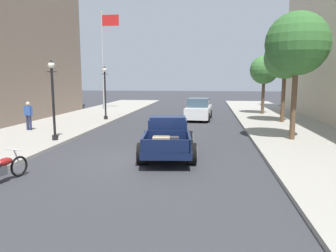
# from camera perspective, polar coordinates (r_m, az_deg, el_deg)

# --- Properties ---
(ground_plane) EXTENTS (140.00, 140.00, 0.00)m
(ground_plane) POSITION_cam_1_polar(r_m,az_deg,el_deg) (12.61, -3.66, -5.93)
(ground_plane) COLOR #333338
(hotrod_truck_navy) EXTENTS (2.52, 5.06, 1.58)m
(hotrod_truck_navy) POSITION_cam_1_polar(r_m,az_deg,el_deg) (13.27, -0.05, -1.85)
(hotrod_truck_navy) COLOR #0F1938
(hotrod_truck_navy) RESTS_ON ground
(motorcycle_parked) EXTENTS (0.75, 2.07, 0.93)m
(motorcycle_parked) POSITION_cam_1_polar(r_m,az_deg,el_deg) (10.92, -27.69, -6.77)
(motorcycle_parked) COLOR black
(motorcycle_parked) RESTS_ON ground
(car_background_white) EXTENTS (2.06, 4.39, 1.65)m
(car_background_white) POSITION_cam_1_polar(r_m,az_deg,el_deg) (24.62, 5.45, 2.89)
(car_background_white) COLOR silver
(car_background_white) RESTS_ON ground
(pedestrian_sidewalk_left) EXTENTS (0.53, 0.22, 1.65)m
(pedestrian_sidewalk_left) POSITION_cam_1_polar(r_m,az_deg,el_deg) (20.27, -23.52, 1.95)
(pedestrian_sidewalk_left) COLOR #232847
(pedestrian_sidewalk_left) RESTS_ON sidewalk_left
(street_lamp_near) EXTENTS (0.50, 0.32, 3.85)m
(street_lamp_near) POSITION_cam_1_polar(r_m,az_deg,el_deg) (16.39, -19.75, 5.36)
(street_lamp_near) COLOR black
(street_lamp_near) RESTS_ON sidewalk_left
(street_lamp_far) EXTENTS (0.50, 0.32, 3.85)m
(street_lamp_far) POSITION_cam_1_polar(r_m,az_deg,el_deg) (23.97, -11.11, 6.50)
(street_lamp_far) COLOR black
(street_lamp_far) RESTS_ON sidewalk_left
(flagpole) EXTENTS (1.74, 0.16, 9.16)m
(flagpole) POSITION_cam_1_polar(r_m,az_deg,el_deg) (31.82, -11.17, 13.04)
(flagpole) COLOR #B2B2B7
(flagpole) RESTS_ON sidewalk_left
(street_tree_nearest) EXTENTS (3.00, 3.00, 6.11)m
(street_tree_nearest) POSITION_cam_1_polar(r_m,az_deg,el_deg) (16.86, 21.93, 13.32)
(street_tree_nearest) COLOR brown
(street_tree_nearest) RESTS_ON sidewalk_right
(street_tree_second) EXTENTS (2.82, 2.82, 5.76)m
(street_tree_second) POSITION_cam_1_polar(r_m,az_deg,el_deg) (23.45, 20.07, 11.23)
(street_tree_second) COLOR brown
(street_tree_second) RESTS_ON sidewalk_right
(street_tree_third) EXTENTS (2.37, 2.37, 4.88)m
(street_tree_third) POSITION_cam_1_polar(r_m,az_deg,el_deg) (28.56, 16.68, 9.45)
(street_tree_third) COLOR brown
(street_tree_third) RESTS_ON sidewalk_right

